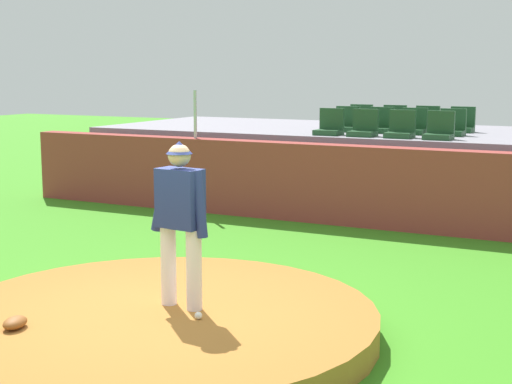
# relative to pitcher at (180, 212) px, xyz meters

# --- Properties ---
(ground_plane) EXTENTS (60.00, 60.00, 0.00)m
(ground_plane) POSITION_rel_pitcher_xyz_m (-0.14, -0.20, -1.26)
(ground_plane) COLOR #3B8C1E
(pitchers_mound) EXTENTS (4.45, 4.45, 0.27)m
(pitchers_mound) POSITION_rel_pitcher_xyz_m (-0.14, -0.20, -1.13)
(pitchers_mound) COLOR #A6692B
(pitchers_mound) RESTS_ON ground_plane
(pitcher) EXTENTS (0.72, 0.30, 1.71)m
(pitcher) POSITION_rel_pitcher_xyz_m (0.00, 0.00, 0.00)
(pitcher) COLOR white
(pitcher) RESTS_ON pitchers_mound
(baseball) EXTENTS (0.07, 0.07, 0.07)m
(baseball) POSITION_rel_pitcher_xyz_m (0.36, -0.27, -0.95)
(baseball) COLOR white
(baseball) RESTS_ON pitchers_mound
(fielding_glove) EXTENTS (0.28, 0.35, 0.11)m
(fielding_glove) POSITION_rel_pitcher_xyz_m (-1.05, -1.27, -0.93)
(fielding_glove) COLOR brown
(fielding_glove) RESTS_ON pitchers_mound
(brick_barrier) EXTENTS (14.03, 0.40, 1.39)m
(brick_barrier) POSITION_rel_pitcher_xyz_m (-0.14, 6.04, -0.57)
(brick_barrier) COLOR #993833
(brick_barrier) RESTS_ON ground_plane
(fence_post_left) EXTENTS (0.06, 0.06, 0.91)m
(fence_post_left) POSITION_rel_pitcher_xyz_m (-3.47, 6.04, 0.59)
(fence_post_left) COLOR silver
(fence_post_left) RESTS_ON brick_barrier
(bleacher_platform) EXTENTS (12.76, 4.36, 1.46)m
(bleacher_platform) POSITION_rel_pitcher_xyz_m (-0.14, 8.84, -0.53)
(bleacher_platform) COLOR gray
(bleacher_platform) RESTS_ON ground_plane
(stadium_chair_0) EXTENTS (0.48, 0.44, 0.50)m
(stadium_chair_0) POSITION_rel_pitcher_xyz_m (-1.18, 7.19, 0.35)
(stadium_chair_0) COLOR #1F4A27
(stadium_chair_0) RESTS_ON bleacher_platform
(stadium_chair_1) EXTENTS (0.48, 0.44, 0.50)m
(stadium_chair_1) POSITION_rel_pitcher_xyz_m (-0.51, 7.18, 0.35)
(stadium_chair_1) COLOR #1F4A27
(stadium_chair_1) RESTS_ON bleacher_platform
(stadium_chair_2) EXTENTS (0.48, 0.44, 0.50)m
(stadium_chair_2) POSITION_rel_pitcher_xyz_m (0.20, 7.19, 0.35)
(stadium_chair_2) COLOR #1F4A27
(stadium_chair_2) RESTS_ON bleacher_platform
(stadium_chair_3) EXTENTS (0.48, 0.44, 0.50)m
(stadium_chair_3) POSITION_rel_pitcher_xyz_m (0.91, 7.17, 0.35)
(stadium_chair_3) COLOR #1F4A27
(stadium_chair_3) RESTS_ON bleacher_platform
(stadium_chair_4) EXTENTS (0.48, 0.44, 0.50)m
(stadium_chair_4) POSITION_rel_pitcher_xyz_m (-1.19, 8.10, 0.35)
(stadium_chair_4) COLOR #1F4A27
(stadium_chair_4) RESTS_ON bleacher_platform
(stadium_chair_5) EXTENTS (0.48, 0.44, 0.50)m
(stadium_chair_5) POSITION_rel_pitcher_xyz_m (-0.48, 8.09, 0.35)
(stadium_chair_5) COLOR #1F4A27
(stadium_chair_5) RESTS_ON bleacher_platform
(stadium_chair_6) EXTENTS (0.48, 0.44, 0.50)m
(stadium_chair_6) POSITION_rel_pitcher_xyz_m (0.19, 8.06, 0.35)
(stadium_chair_6) COLOR #1F4A27
(stadium_chair_6) RESTS_ON bleacher_platform
(stadium_chair_7) EXTENTS (0.48, 0.44, 0.50)m
(stadium_chair_7) POSITION_rel_pitcher_xyz_m (0.93, 8.06, 0.35)
(stadium_chair_7) COLOR #1F4A27
(stadium_chair_7) RESTS_ON bleacher_platform
(stadium_chair_8) EXTENTS (0.48, 0.44, 0.50)m
(stadium_chair_8) POSITION_rel_pitcher_xyz_m (-1.21, 9.01, 0.35)
(stadium_chair_8) COLOR #1F4A27
(stadium_chair_8) RESTS_ON bleacher_platform
(stadium_chair_9) EXTENTS (0.48, 0.44, 0.50)m
(stadium_chair_9) POSITION_rel_pitcher_xyz_m (-0.48, 9.01, 0.35)
(stadium_chair_9) COLOR #1F4A27
(stadium_chair_9) RESTS_ON bleacher_platform
(stadium_chair_10) EXTENTS (0.48, 0.44, 0.50)m
(stadium_chair_10) POSITION_rel_pitcher_xyz_m (0.21, 8.98, 0.35)
(stadium_chair_10) COLOR #1F4A27
(stadium_chair_10) RESTS_ON bleacher_platform
(stadium_chair_11) EXTENTS (0.48, 0.44, 0.50)m
(stadium_chair_11) POSITION_rel_pitcher_xyz_m (0.92, 8.98, 0.35)
(stadium_chair_11) COLOR #1F4A27
(stadium_chair_11) RESTS_ON bleacher_platform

